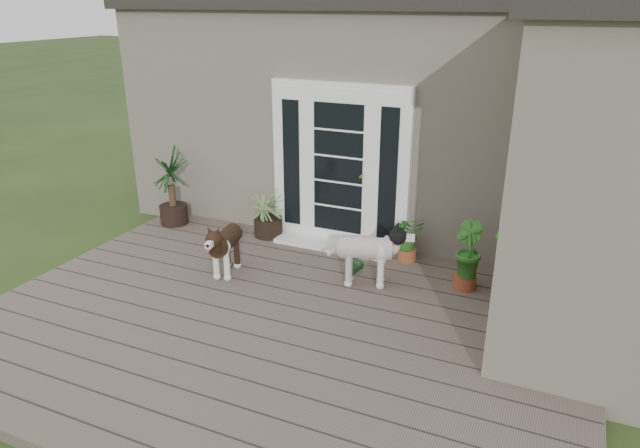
% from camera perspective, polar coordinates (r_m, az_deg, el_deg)
% --- Properties ---
extents(deck, '(6.20, 4.60, 0.12)m').
position_cam_1_polar(deck, '(6.07, -4.38, -10.07)').
color(deck, '#6B5B4C').
rests_on(deck, ground).
extents(house_main, '(7.40, 4.00, 3.10)m').
position_cam_1_polar(house_main, '(9.29, 8.00, 10.83)').
color(house_main, '#665E54').
rests_on(house_main, ground).
extents(roof_main, '(7.60, 4.20, 0.20)m').
position_cam_1_polar(roof_main, '(9.13, 8.56, 21.05)').
color(roof_main, '#2D2826').
rests_on(roof_main, house_main).
extents(house_wing, '(1.60, 2.40, 3.10)m').
position_cam_1_polar(house_wing, '(5.89, 26.66, 2.55)').
color(house_wing, '#665E54').
rests_on(house_wing, ground).
extents(door_unit, '(1.90, 0.14, 2.15)m').
position_cam_1_polar(door_unit, '(7.54, 1.94, 5.78)').
color(door_unit, white).
rests_on(door_unit, deck).
extents(door_step, '(1.60, 0.40, 0.05)m').
position_cam_1_polar(door_step, '(7.72, 1.28, -2.11)').
color(door_step, white).
rests_on(door_step, deck).
extents(brindle_dog, '(0.46, 0.80, 0.63)m').
position_cam_1_polar(brindle_dog, '(6.97, -9.32, -2.50)').
color(brindle_dog, black).
rests_on(brindle_dog, deck).
extents(white_dog, '(0.87, 0.57, 0.67)m').
position_cam_1_polar(white_dog, '(6.62, 4.55, -3.37)').
color(white_dog, white).
rests_on(white_dog, deck).
extents(spider_plant, '(0.71, 0.71, 0.71)m').
position_cam_1_polar(spider_plant, '(8.00, -5.21, 1.20)').
color(spider_plant, '#869D60').
rests_on(spider_plant, deck).
extents(yucca, '(1.02, 1.02, 1.12)m').
position_cam_1_polar(yucca, '(8.62, -14.56, 3.55)').
color(yucca, black).
rests_on(yucca, deck).
extents(herb_a, '(0.56, 0.56, 0.51)m').
position_cam_1_polar(herb_a, '(7.33, 8.67, -1.74)').
color(herb_a, '#235A19').
rests_on(herb_a, deck).
extents(herb_b, '(0.55, 0.55, 0.59)m').
position_cam_1_polar(herb_b, '(6.74, 14.30, -3.92)').
color(herb_b, '#265117').
rests_on(herb_b, deck).
extents(herb_c, '(0.35, 0.35, 0.49)m').
position_cam_1_polar(herb_c, '(7.14, 18.39, -3.34)').
color(herb_c, '#225718').
rests_on(herb_c, deck).
extents(sapling, '(0.62, 0.62, 1.61)m').
position_cam_1_polar(sapling, '(6.24, 19.38, -1.50)').
color(sapling, '#234D16').
rests_on(sapling, deck).
extents(clog_left, '(0.19, 0.31, 0.09)m').
position_cam_1_polar(clog_left, '(7.07, 3.51, -4.31)').
color(clog_left, black).
rests_on(clog_left, deck).
extents(clog_right, '(0.34, 0.36, 0.10)m').
position_cam_1_polar(clog_right, '(7.43, 3.67, -2.91)').
color(clog_right, '#15361D').
rests_on(clog_right, deck).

